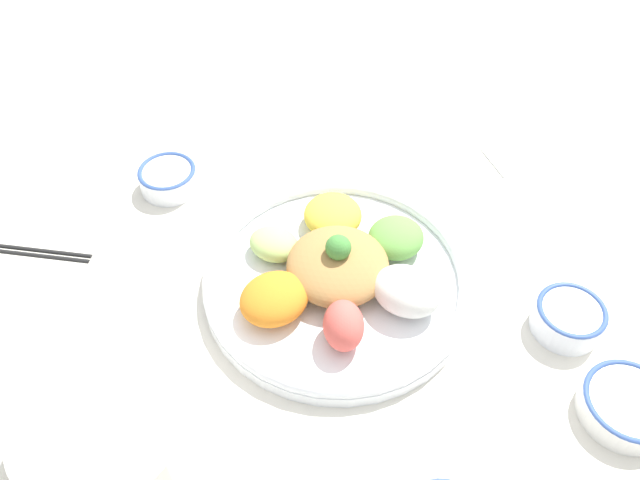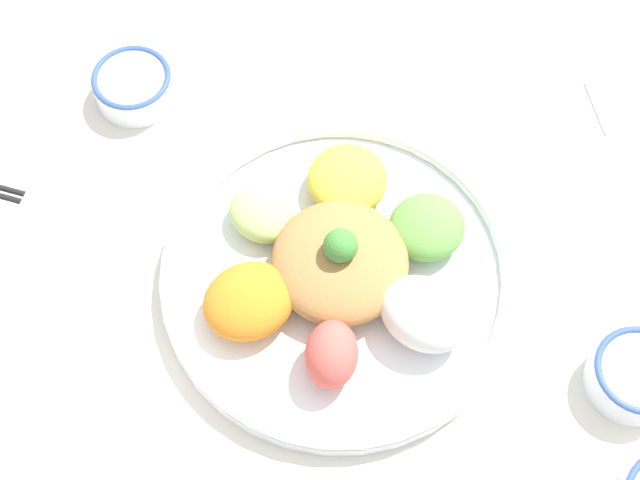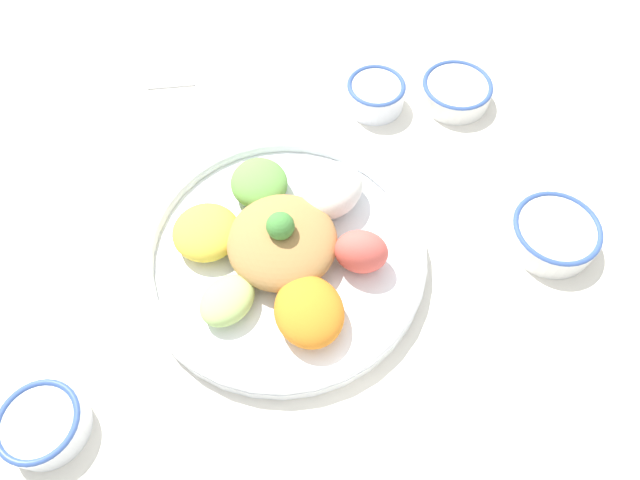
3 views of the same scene
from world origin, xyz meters
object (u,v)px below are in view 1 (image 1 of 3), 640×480
(sauce_bowl_dark, at_px, (168,178))
(rice_bowl_blue, at_px, (569,317))
(salad_platter, at_px, (338,275))
(serving_spoon_main, at_px, (506,175))
(sauce_bowl_red, at_px, (627,405))
(chopsticks_pair_near, at_px, (15,249))
(side_serving_bowl, at_px, (103,431))

(sauce_bowl_dark, bearing_deg, rice_bowl_blue, 106.45)
(salad_platter, xyz_separation_m, sauce_bowl_dark, (0.03, -0.34, -0.01))
(salad_platter, distance_m, serving_spoon_main, 0.37)
(sauce_bowl_red, xyz_separation_m, serving_spoon_main, (-0.28, -0.33, -0.02))
(chopsticks_pair_near, relative_size, serving_spoon_main, 1.80)
(rice_bowl_blue, relative_size, side_serving_bowl, 0.46)
(sauce_bowl_dark, bearing_deg, salad_platter, 94.97)
(salad_platter, height_order, sauce_bowl_red, salad_platter)
(sauce_bowl_red, bearing_deg, chopsticks_pair_near, -65.64)
(sauce_bowl_red, height_order, side_serving_bowl, side_serving_bowl)
(sauce_bowl_red, distance_m, sauce_bowl_dark, 0.74)
(side_serving_bowl, bearing_deg, sauce_bowl_dark, -138.12)
(salad_platter, distance_m, side_serving_bowl, 0.36)
(serving_spoon_main, bearing_deg, sauce_bowl_dark, 73.43)
(rice_bowl_blue, bearing_deg, side_serving_bowl, -32.16)
(sauce_bowl_red, relative_size, rice_bowl_blue, 1.21)
(sauce_bowl_dark, height_order, side_serving_bowl, side_serving_bowl)
(sauce_bowl_dark, relative_size, serving_spoon_main, 0.82)
(sauce_bowl_dark, distance_m, serving_spoon_main, 0.56)
(serving_spoon_main, bearing_deg, side_serving_bowl, 110.49)
(chopsticks_pair_near, bearing_deg, sauce_bowl_dark, -138.61)
(side_serving_bowl, xyz_separation_m, chopsticks_pair_near, (-0.08, -0.36, -0.03))
(sauce_bowl_red, height_order, chopsticks_pair_near, sauce_bowl_red)
(sauce_bowl_red, xyz_separation_m, side_serving_bowl, (0.44, -0.43, 0.02))
(side_serving_bowl, height_order, chopsticks_pair_near, side_serving_bowl)
(rice_bowl_blue, bearing_deg, serving_spoon_main, -134.53)
(salad_platter, distance_m, rice_bowl_blue, 0.31)
(salad_platter, xyz_separation_m, sauce_bowl_red, (-0.09, 0.39, -0.01))
(sauce_bowl_red, distance_m, side_serving_bowl, 0.62)
(chopsticks_pair_near, xyz_separation_m, serving_spoon_main, (-0.64, 0.46, -0.00))
(rice_bowl_blue, distance_m, serving_spoon_main, 0.31)
(sauce_bowl_dark, relative_size, chopsticks_pair_near, 0.45)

